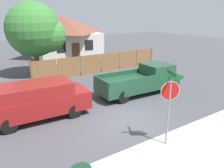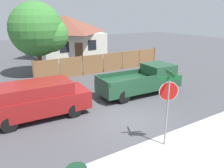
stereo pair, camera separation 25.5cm
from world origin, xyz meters
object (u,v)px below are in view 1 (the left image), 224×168
red_suv (38,100)px  orange_pickup (142,80)px  stop_sign (170,96)px  oak_tree (37,31)px  house (62,36)px

red_suv → orange_pickup: 6.61m
red_suv → stop_sign: (3.56, -5.08, 1.05)m
stop_sign → orange_pickup: bearing=83.5°
oak_tree → stop_sign: size_ratio=1.97×
red_suv → orange_pickup: orange_pickup is taller
house → red_suv: bearing=-115.4°
orange_pickup → oak_tree: bearing=121.5°
oak_tree → red_suv: bearing=-106.5°
orange_pickup → stop_sign: size_ratio=1.85×
oak_tree → orange_pickup: 9.38m
house → stop_sign: bearing=-100.2°
red_suv → orange_pickup: size_ratio=0.88×
orange_pickup → stop_sign: bearing=-118.2°
red_suv → orange_pickup: (6.61, -0.01, -0.10)m
house → red_suv: house is taller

